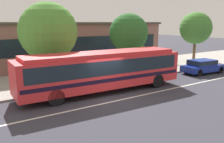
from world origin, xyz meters
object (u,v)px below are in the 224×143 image
object	(u,v)px
street_tree_near_stop	(48,32)
street_tree_mid_block	(129,33)
sedan_far_ahead	(203,66)
bus_stop_sign	(143,57)
street_tree_far_end	(196,28)
transit_bus	(103,69)
pedestrian_waiting_near_sign	(41,72)
pedestrian_walking_along_curb	(113,64)

from	to	relation	value
street_tree_near_stop	street_tree_mid_block	bearing A→B (deg)	-0.56
sedan_far_ahead	bus_stop_sign	bearing A→B (deg)	162.81
street_tree_far_end	bus_stop_sign	bearing A→B (deg)	-165.98
sedan_far_ahead	street_tree_mid_block	size ratio (longest dim) A/B	0.81
transit_bus	pedestrian_waiting_near_sign	size ratio (longest dim) A/B	6.58
street_tree_far_end	pedestrian_walking_along_curb	bearing A→B (deg)	-176.51
pedestrian_waiting_near_sign	pedestrian_walking_along_curb	size ratio (longest dim) A/B	1.08
street_tree_mid_block	street_tree_far_end	size ratio (longest dim) A/B	0.94
sedan_far_ahead	pedestrian_waiting_near_sign	size ratio (longest dim) A/B	2.47
bus_stop_sign	street_tree_mid_block	xyz separation A→B (m)	(0.25, 2.35, 1.96)
pedestrian_waiting_near_sign	street_tree_near_stop	world-z (taller)	street_tree_near_stop
pedestrian_walking_along_curb	bus_stop_sign	xyz separation A→B (m)	(1.88, -1.80, 0.69)
sedan_far_ahead	pedestrian_waiting_near_sign	distance (m)	14.63
sedan_far_ahead	street_tree_near_stop	bearing A→B (deg)	162.20
street_tree_far_end	pedestrian_waiting_near_sign	bearing A→B (deg)	-176.89
bus_stop_sign	pedestrian_walking_along_curb	bearing A→B (deg)	136.34
pedestrian_waiting_near_sign	bus_stop_sign	distance (m)	8.55
transit_bus	pedestrian_walking_along_curb	distance (m)	4.83
transit_bus	sedan_far_ahead	distance (m)	11.00
pedestrian_walking_along_curb	street_tree_near_stop	xyz separation A→B (m)	(-5.46, 0.63, 2.94)
pedestrian_walking_along_curb	street_tree_far_end	size ratio (longest dim) A/B	0.29
bus_stop_sign	street_tree_far_end	xyz separation A→B (m)	(10.13, 2.53, 2.26)
pedestrian_walking_along_curb	bus_stop_sign	bearing A→B (deg)	-43.66
pedestrian_waiting_near_sign	pedestrian_walking_along_curb	bearing A→B (deg)	2.40
street_tree_mid_block	street_tree_far_end	distance (m)	9.89
sedan_far_ahead	street_tree_near_stop	size ratio (longest dim) A/B	0.72
pedestrian_waiting_near_sign	street_tree_mid_block	distance (m)	9.04
sedan_far_ahead	street_tree_near_stop	world-z (taller)	street_tree_near_stop
pedestrian_waiting_near_sign	bus_stop_sign	size ratio (longest dim) A/B	0.69
transit_bus	bus_stop_sign	bearing A→B (deg)	18.89
transit_bus	pedestrian_waiting_near_sign	world-z (taller)	transit_bus
sedan_far_ahead	street_tree_mid_block	bearing A→B (deg)	143.38
sedan_far_ahead	transit_bus	bearing A→B (deg)	179.70
pedestrian_waiting_near_sign	street_tree_far_end	distance (m)	18.77
sedan_far_ahead	pedestrian_walking_along_curb	world-z (taller)	pedestrian_walking_along_curb
street_tree_near_stop	pedestrian_walking_along_curb	bearing A→B (deg)	-6.57
pedestrian_waiting_near_sign	pedestrian_walking_along_curb	distance (m)	6.51
pedestrian_waiting_near_sign	bus_stop_sign	bearing A→B (deg)	-10.30
street_tree_mid_block	street_tree_far_end	bearing A→B (deg)	1.03
bus_stop_sign	street_tree_near_stop	world-z (taller)	street_tree_near_stop
sedan_far_ahead	bus_stop_sign	size ratio (longest dim) A/B	1.70
pedestrian_walking_along_curb	street_tree_mid_block	distance (m)	3.44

